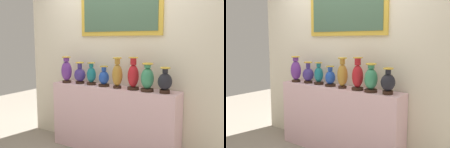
# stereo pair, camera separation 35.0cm
# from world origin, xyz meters

# --- Properties ---
(display_shelf) EXTENTS (1.88, 0.33, 0.94)m
(display_shelf) POSITION_xyz_m (0.00, 0.00, 0.47)
(display_shelf) COLOR beige
(display_shelf) RESTS_ON ground_plane
(back_wall) EXTENTS (3.36, 0.14, 3.16)m
(back_wall) POSITION_xyz_m (0.00, 0.22, 1.59)
(back_wall) COLOR beige
(back_wall) RESTS_ON ground_plane
(vase_violet) EXTENTS (0.16, 0.16, 0.39)m
(vase_violet) POSITION_xyz_m (-0.76, -0.06, 1.13)
(vase_violet) COLOR #382319
(vase_violet) RESTS_ON display_shelf
(vase_indigo) EXTENTS (0.17, 0.17, 0.32)m
(vase_indigo) POSITION_xyz_m (-0.54, -0.02, 1.08)
(vase_indigo) COLOR #382319
(vase_indigo) RESTS_ON display_shelf
(vase_teal) EXTENTS (0.14, 0.14, 0.32)m
(vase_teal) POSITION_xyz_m (-0.33, -0.02, 1.08)
(vase_teal) COLOR #382319
(vase_teal) RESTS_ON display_shelf
(vase_sapphire) EXTENTS (0.15, 0.15, 0.28)m
(vase_sapphire) POSITION_xyz_m (-0.11, -0.03, 1.06)
(vase_sapphire) COLOR #382319
(vase_sapphire) RESTS_ON display_shelf
(vase_ochre) EXTENTS (0.14, 0.14, 0.41)m
(vase_ochre) POSITION_xyz_m (0.12, -0.06, 1.13)
(vase_ochre) COLOR #382319
(vase_ochre) RESTS_ON display_shelf
(vase_crimson) EXTENTS (0.15, 0.15, 0.42)m
(vase_crimson) POSITION_xyz_m (0.34, -0.04, 1.13)
(vase_crimson) COLOR #382319
(vase_crimson) RESTS_ON display_shelf
(vase_jade) EXTENTS (0.16, 0.16, 0.36)m
(vase_jade) POSITION_xyz_m (0.54, -0.05, 1.11)
(vase_jade) COLOR #382319
(vase_jade) RESTS_ON display_shelf
(vase_onyx) EXTENTS (0.17, 0.17, 0.32)m
(vase_onyx) POSITION_xyz_m (0.77, -0.04, 1.09)
(vase_onyx) COLOR #382319
(vase_onyx) RESTS_ON display_shelf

